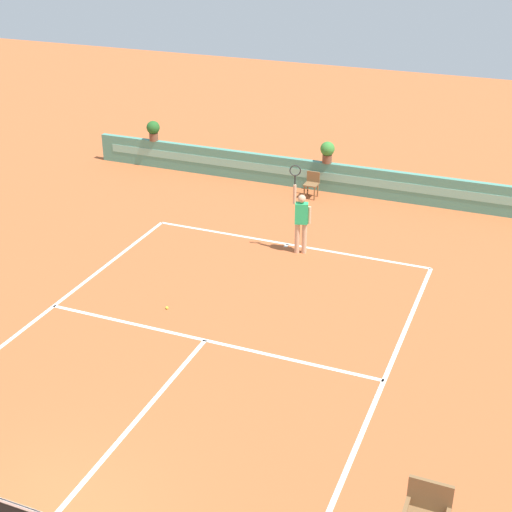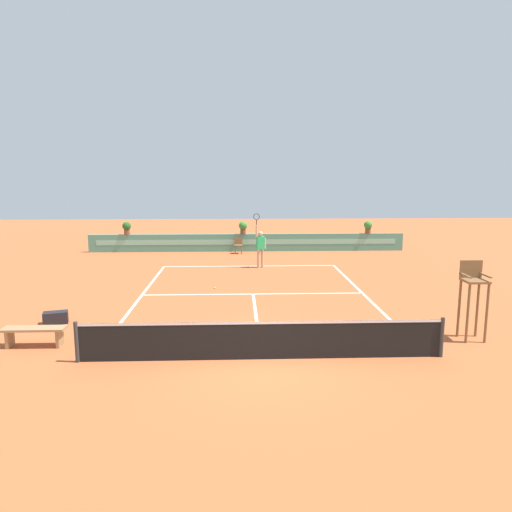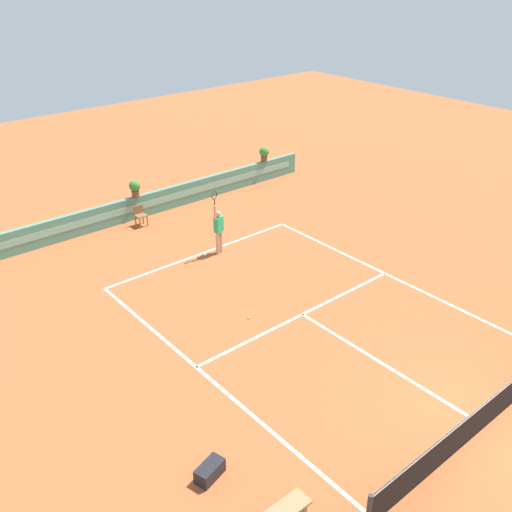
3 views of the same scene
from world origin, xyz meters
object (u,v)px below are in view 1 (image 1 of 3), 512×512
object	(u,v)px
tennis_ball_near_baseline	(167,308)
ball_kid_chair	(312,183)
potted_plant_centre	(327,151)
potted_plant_far_left	(153,129)
tennis_player	(301,218)

from	to	relation	value
tennis_ball_near_baseline	ball_kid_chair	bearing A→B (deg)	83.48
ball_kid_chair	tennis_ball_near_baseline	xyz separation A→B (m)	(-0.95, -8.34, -0.44)
tennis_ball_near_baseline	potted_plant_centre	bearing A→B (deg)	82.33
ball_kid_chair	tennis_ball_near_baseline	bearing A→B (deg)	-96.52
potted_plant_far_left	potted_plant_centre	bearing A→B (deg)	0.00
ball_kid_chair	potted_plant_far_left	world-z (taller)	potted_plant_far_left
tennis_player	potted_plant_far_left	distance (m)	8.82
tennis_ball_near_baseline	potted_plant_far_left	size ratio (longest dim) A/B	0.09
ball_kid_chair	tennis_ball_near_baseline	world-z (taller)	ball_kid_chair
potted_plant_centre	potted_plant_far_left	distance (m)	6.58
tennis_player	tennis_ball_near_baseline	xyz separation A→B (m)	(-1.98, -4.20, -1.02)
potted_plant_centre	tennis_player	bearing A→B (deg)	-81.16
tennis_ball_near_baseline	potted_plant_far_left	distance (m)	10.63
ball_kid_chair	potted_plant_centre	size ratio (longest dim) A/B	1.17
tennis_ball_near_baseline	potted_plant_centre	distance (m)	9.26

